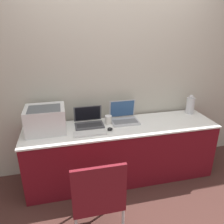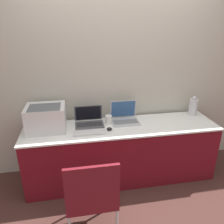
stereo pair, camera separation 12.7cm
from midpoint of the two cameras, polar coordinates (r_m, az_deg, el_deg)
name	(u,v)px [view 1 (the left image)]	position (r m, az deg, el deg)	size (l,w,h in m)	color
ground_plane	(127,190)	(2.82, 2.62, -19.66)	(14.00, 14.00, 0.00)	#472823
wall_back	(115,73)	(2.80, -0.58, 10.13)	(8.00, 0.05, 2.60)	#B7B2A3
table	(121,152)	(2.83, 1.13, -10.31)	(2.34, 0.60, 0.73)	maroon
printer	(46,119)	(2.59, -18.33, -1.65)	(0.44, 0.36, 0.29)	silver
laptop_left	(89,121)	(2.68, -7.45, -2.35)	(0.34, 0.25, 0.22)	#4C4C51
laptop_right	(124,117)	(2.76, 1.82, -1.29)	(0.34, 0.28, 0.25)	#B7B7BC
external_keyboard	(90,133)	(2.48, -7.19, -5.51)	(0.36, 0.13, 0.02)	silver
coffee_cup	(108,120)	(2.69, -2.34, -2.02)	(0.09, 0.09, 0.10)	white
mouse	(110,129)	(2.53, -1.98, -4.50)	(0.06, 0.05, 0.04)	black
metal_pitcher	(190,105)	(3.15, 18.68, 1.75)	(0.11, 0.11, 0.27)	silver
chair	(97,193)	(2.02, -5.87, -20.43)	(0.43, 0.47, 0.88)	maroon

